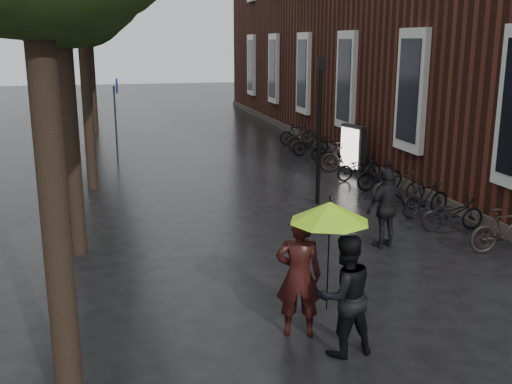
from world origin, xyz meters
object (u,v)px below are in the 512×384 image
object	(u,v)px
pedestrian_walking	(387,208)
lamp_post	(319,117)
ad_lightbox	(353,149)
person_burgundy	(299,276)
person_black	(344,295)
parked_bicycles	(362,166)

from	to	relation	value
pedestrian_walking	lamp_post	world-z (taller)	lamp_post
ad_lightbox	lamp_post	size ratio (longest dim) A/B	0.41
person_burgundy	lamp_post	world-z (taller)	lamp_post
person_black	pedestrian_walking	bearing A→B (deg)	-129.78
person_burgundy	pedestrian_walking	xyz separation A→B (m)	(3.13, 3.42, -0.09)
person_burgundy	lamp_post	size ratio (longest dim) A/B	0.48
pedestrian_walking	parked_bicycles	bearing A→B (deg)	-122.46
person_black	parked_bicycles	distance (m)	11.36
person_black	pedestrian_walking	xyz separation A→B (m)	(2.67, 4.13, -0.02)
ad_lightbox	pedestrian_walking	bearing A→B (deg)	-122.32
person_black	ad_lightbox	world-z (taller)	person_black
parked_bicycles	ad_lightbox	world-z (taller)	ad_lightbox
person_burgundy	parked_bicycles	world-z (taller)	person_burgundy
person_black	parked_bicycles	world-z (taller)	person_black
person_black	parked_bicycles	bearing A→B (deg)	-121.99
lamp_post	ad_lightbox	bearing A→B (deg)	54.09
pedestrian_walking	parked_bicycles	xyz separation A→B (m)	(2.15, 6.15, -0.41)
person_burgundy	person_black	bearing A→B (deg)	140.08
ad_lightbox	lamp_post	bearing A→B (deg)	-140.74
pedestrian_walking	lamp_post	xyz separation A→B (m)	(-0.22, 3.77, 1.56)
parked_bicycles	person_burgundy	bearing A→B (deg)	-118.90
ad_lightbox	parked_bicycles	bearing A→B (deg)	-111.37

